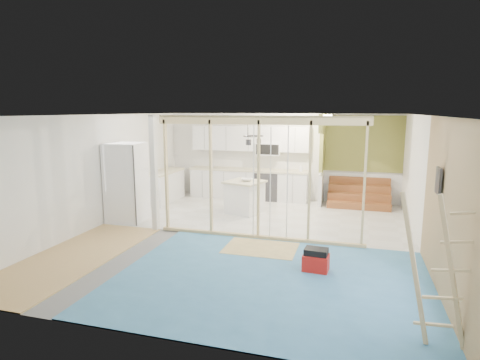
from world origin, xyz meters
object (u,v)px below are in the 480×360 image
(island, at_px, (245,197))
(ladder, at_px, (438,271))
(toolbox, at_px, (316,261))
(fridge, at_px, (127,183))

(island, xyz_separation_m, ladder, (3.71, -5.18, 0.47))
(toolbox, distance_m, ladder, 2.45)
(toolbox, relative_size, ladder, 0.25)
(fridge, height_order, ladder, fridge)
(ladder, bearing_deg, island, 143.87)
(toolbox, xyz_separation_m, ladder, (1.52, -1.79, 0.71))
(island, relative_size, ladder, 0.63)
(island, height_order, ladder, ladder)
(island, distance_m, toolbox, 4.05)
(island, bearing_deg, fridge, -131.69)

